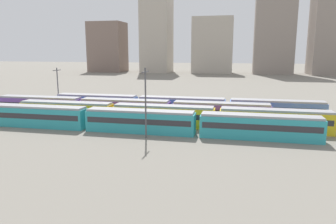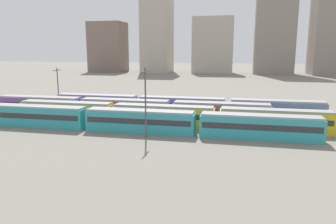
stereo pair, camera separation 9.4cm
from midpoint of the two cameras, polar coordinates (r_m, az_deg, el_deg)
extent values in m
plane|color=slate|center=(66.24, -17.10, -1.04)|extent=(600.00, 600.00, 0.00)
cube|color=teal|center=(60.50, -22.43, -0.85)|extent=(18.00, 3.00, 3.40)
cube|color=#2D2D33|center=(60.42, -22.45, -0.47)|extent=(17.20, 3.06, 0.90)
cube|color=#939399|center=(60.17, -22.55, 0.90)|extent=(17.60, 2.70, 0.35)
cube|color=teal|center=(52.21, -5.06, -1.82)|extent=(18.00, 3.00, 3.40)
cube|color=#2D2D33|center=(52.13, -5.07, -1.38)|extent=(17.20, 3.06, 0.90)
cube|color=#939399|center=(51.83, -5.10, 0.20)|extent=(17.60, 2.70, 0.35)
cube|color=teal|center=(50.07, 16.10, -2.76)|extent=(18.00, 3.00, 3.40)
cube|color=#2D2D33|center=(49.98, 16.12, -2.31)|extent=(17.20, 3.06, 0.90)
cube|color=#939399|center=(49.68, 16.21, -0.66)|extent=(17.60, 2.70, 0.35)
cube|color=yellow|center=(63.35, -17.75, -0.04)|extent=(18.00, 3.00, 3.40)
cube|color=#2D2D33|center=(63.28, -17.77, 0.32)|extent=(17.20, 3.06, 0.90)
cube|color=#939399|center=(63.04, -17.85, 1.63)|extent=(17.60, 2.70, 0.35)
cube|color=yellow|center=(56.42, -0.85, -0.82)|extent=(18.00, 3.00, 3.40)
cube|color=#2D2D33|center=(56.34, -0.86, -0.41)|extent=(17.20, 3.06, 0.90)
cube|color=#939399|center=(56.07, -0.86, 1.06)|extent=(17.60, 2.70, 0.35)
cube|color=yellow|center=(55.38, 18.57, -1.62)|extent=(18.00, 3.00, 3.40)
cube|color=#2D2D33|center=(55.30, 18.60, -1.20)|extent=(17.20, 3.06, 0.90)
cube|color=#939399|center=(55.02, 18.69, 0.29)|extent=(17.60, 2.70, 0.35)
cube|color=#6B429E|center=(72.47, -21.94, 1.01)|extent=(18.00, 3.00, 3.40)
cube|color=#2D2D33|center=(72.41, -21.96, 1.33)|extent=(17.20, 3.06, 0.90)
cube|color=#939399|center=(72.20, -22.04, 2.48)|extent=(17.60, 2.70, 0.35)
cube|color=#6B429E|center=(63.87, -7.74, 0.47)|extent=(18.00, 3.00, 3.40)
cube|color=#2D2D33|center=(63.80, -7.75, 0.83)|extent=(17.20, 3.06, 0.90)
cube|color=#939399|center=(63.56, -7.78, 2.13)|extent=(17.60, 2.70, 0.35)
cube|color=#6B429E|center=(60.17, 9.44, -0.23)|extent=(18.00, 3.00, 3.40)
cube|color=#2D2D33|center=(60.09, 9.46, 0.16)|extent=(17.20, 3.06, 0.90)
cube|color=#939399|center=(59.84, 9.50, 1.54)|extent=(17.60, 2.70, 0.35)
cube|color=#4C70BC|center=(71.79, -12.65, 1.45)|extent=(18.00, 3.00, 3.40)
cube|color=#2D2D33|center=(71.73, -12.67, 1.77)|extent=(17.20, 3.06, 0.90)
cube|color=#939399|center=(71.51, -12.72, 2.93)|extent=(17.60, 2.70, 0.35)
cube|color=#4C70BC|center=(66.16, 2.38, 0.92)|extent=(18.00, 3.00, 3.40)
cube|color=#2D2D33|center=(66.09, 2.38, 1.27)|extent=(17.20, 3.06, 0.90)
cube|color=#939399|center=(65.86, 2.39, 2.53)|extent=(17.60, 2.70, 0.35)
cube|color=#4C70BC|center=(65.69, 18.85, 0.27)|extent=(18.00, 3.00, 3.40)
cube|color=#2D2D33|center=(65.62, 18.87, 0.62)|extent=(17.20, 3.06, 0.90)
cube|color=#939399|center=(65.38, 18.95, 1.88)|extent=(17.60, 2.70, 0.35)
cylinder|color=#4C4C51|center=(79.32, -19.17, 4.15)|extent=(0.24, 0.24, 9.33)
cube|color=#47474C|center=(78.98, -19.36, 7.08)|extent=(0.16, 3.20, 0.16)
cylinder|color=#4C4C51|center=(47.97, -4.09, 1.52)|extent=(0.24, 0.24, 10.73)
cube|color=#47474C|center=(47.43, -4.17, 7.21)|extent=(0.16, 3.20, 0.16)
cube|color=#7A665B|center=(210.52, -10.76, 11.36)|extent=(21.32, 17.63, 30.99)
cube|color=#B2A899|center=(200.70, -2.05, 14.83)|extent=(16.90, 20.20, 53.79)
cube|color=#B2A899|center=(194.71, 7.96, 11.75)|extent=(23.67, 12.90, 32.76)
cube|color=gray|center=(195.62, 18.60, 14.52)|extent=(21.91, 12.75, 54.70)
cube|color=gray|center=(200.81, 27.35, 13.49)|extent=(20.76, 19.53, 52.69)
camera|label=1|loc=(0.05, -90.05, -0.01)|focal=33.98mm
camera|label=2|loc=(0.05, 89.95, 0.01)|focal=33.98mm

